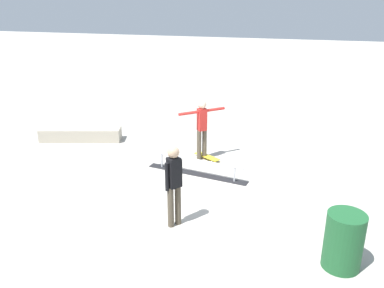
% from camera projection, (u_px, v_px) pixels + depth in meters
% --- Properties ---
extents(ground_plane, '(60.00, 60.00, 0.00)m').
position_uv_depth(ground_plane, '(207.00, 189.00, 9.46)').
color(ground_plane, '#ADA89E').
extents(grind_rail, '(2.64, 0.75, 0.41)m').
position_uv_depth(grind_rail, '(197.00, 168.00, 10.16)').
color(grind_rail, black).
rests_on(grind_rail, ground_plane).
extents(skate_ledge, '(2.48, 1.08, 0.39)m').
position_uv_depth(skate_ledge, '(81.00, 134.00, 12.40)').
color(skate_ledge, '#B2A893').
rests_on(skate_ledge, ground_plane).
extents(skater_main, '(1.07, 0.91, 1.65)m').
position_uv_depth(skater_main, '(202.00, 126.00, 10.77)').
color(skater_main, brown).
rests_on(skater_main, ground_plane).
extents(skateboard_main, '(0.78, 0.60, 0.09)m').
position_uv_depth(skateboard_main, '(207.00, 157.00, 11.09)').
color(skateboard_main, yellow).
rests_on(skateboard_main, ground_plane).
extents(bystander_black_shirt, '(0.31, 0.33, 1.67)m').
position_uv_depth(bystander_black_shirt, '(174.00, 182.00, 7.71)').
color(bystander_black_shirt, brown).
rests_on(bystander_black_shirt, ground_plane).
extents(trash_bin, '(0.63, 0.63, 1.00)m').
position_uv_depth(trash_bin, '(344.00, 241.00, 6.68)').
color(trash_bin, '#1E592D').
rests_on(trash_bin, ground_plane).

